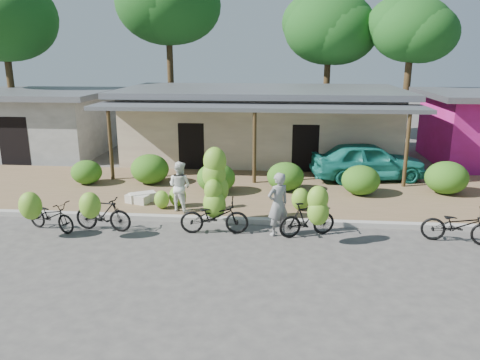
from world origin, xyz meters
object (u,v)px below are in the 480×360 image
object	(u,v)px
sack_near	(143,197)
bike_center	(215,199)
tree_center_right	(326,26)
bike_far_right	(459,225)
tree_back_left	(0,16)
teal_van	(368,161)
tree_far_center	(165,1)
bike_right	(311,215)
bystander	(180,186)
sack_far	(137,199)
bike_left	(100,212)
tree_near_right	(408,28)
bike_far_left	(47,214)
vendor	(278,204)

from	to	relation	value
sack_near	bike_center	bearing A→B (deg)	-36.93
tree_center_right	bike_far_right	distance (m)	16.86
tree_back_left	sack_near	size ratio (longest dim) A/B	10.47
sack_near	teal_van	distance (m)	8.77
tree_far_center	bike_far_right	size ratio (longest dim) A/B	5.02
bike_right	bystander	distance (m)	4.34
sack_far	tree_back_left	bearing A→B (deg)	135.26
tree_center_right	sack_far	bearing A→B (deg)	-117.69
tree_far_center	bike_left	world-z (taller)	tree_far_center
sack_near	teal_van	xyz separation A→B (m)	(7.99, 3.59, 0.59)
tree_near_right	bike_right	xyz separation A→B (m)	(-5.45, -13.69, -5.48)
bystander	teal_van	bearing A→B (deg)	-121.83
sack_near	bike_left	bearing A→B (deg)	-99.99
tree_back_left	bike_left	distance (m)	16.77
tree_back_left	tree_center_right	bearing A→B (deg)	11.63
bike_far_right	bike_center	bearing A→B (deg)	99.88
bike_left	sack_far	world-z (taller)	bike_left
tree_near_right	bike_center	xyz separation A→B (m)	(-8.15, -13.27, -5.25)
tree_back_left	bike_far_left	size ratio (longest dim) A/B	4.94
sack_far	bike_far_right	bearing A→B (deg)	-13.14
bike_left	sack_far	distance (m)	2.40
bike_right	sack_near	distance (m)	6.01
teal_van	bike_far_left	bearing A→B (deg)	111.78
bike_left	bystander	bearing A→B (deg)	-40.88
tree_near_right	sack_far	distance (m)	16.92
bike_center	sack_far	size ratio (longest dim) A/B	3.18
bike_center	tree_center_right	bearing A→B (deg)	-19.56
teal_van	bike_center	bearing A→B (deg)	126.79
bike_far_right	teal_van	size ratio (longest dim) A/B	0.45
sack_near	bike_far_left	bearing A→B (deg)	-126.30
sack_near	sack_far	size ratio (longest dim) A/B	1.13
bike_left	teal_van	world-z (taller)	teal_van
tree_back_left	bike_center	xyz separation A→B (m)	(12.85, -11.77, -5.85)
bike_center	sack_near	distance (m)	3.50
bike_far_right	vendor	xyz separation A→B (m)	(-4.83, 0.12, 0.41)
bike_left	teal_van	xyz separation A→B (m)	(8.43, 6.13, 0.26)
sack_near	teal_van	world-z (taller)	teal_van
bike_far_right	bike_right	bearing A→B (deg)	104.05
bystander	bike_far_right	bearing A→B (deg)	-167.23
tree_far_center	bike_left	xyz separation A→B (m)	(1.65, -15.24, -7.15)
bystander	tree_near_right	bearing A→B (deg)	-103.90
bystander	teal_van	xyz separation A→B (m)	(6.52, 4.37, -0.05)
bike_center	sack_near	size ratio (longest dim) A/B	2.80
bike_far_left	bike_left	distance (m)	1.53
tree_center_right	sack_near	size ratio (longest dim) A/B	9.76
tree_center_right	vendor	bearing A→B (deg)	-98.62
tree_near_right	bystander	world-z (taller)	tree_near_right
bike_far_left	bystander	world-z (taller)	bystander
bike_far_right	sack_far	bearing A→B (deg)	89.65
teal_van	tree_far_center	bearing A→B (deg)	37.48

